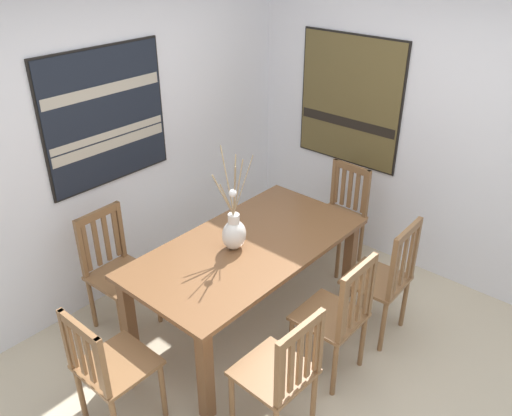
% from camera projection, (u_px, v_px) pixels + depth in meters
% --- Properties ---
extents(ground_plane, '(6.40, 6.40, 0.03)m').
position_uv_depth(ground_plane, '(298.00, 376.00, 3.75)').
color(ground_plane, beige).
extents(wall_back, '(6.40, 0.12, 2.70)m').
position_uv_depth(wall_back, '(117.00, 134.00, 4.17)').
color(wall_back, silver).
rests_on(wall_back, ground_plane).
extents(wall_side, '(0.12, 6.40, 2.70)m').
position_uv_depth(wall_side, '(440.00, 127.00, 4.33)').
color(wall_side, silver).
rests_on(wall_side, ground_plane).
extents(dining_table, '(1.82, 0.94, 0.75)m').
position_uv_depth(dining_table, '(248.00, 257.00, 3.90)').
color(dining_table, brown).
rests_on(dining_table, ground_plane).
extents(centerpiece_vase, '(0.35, 0.29, 0.72)m').
position_uv_depth(centerpiece_vase, '(234.00, 231.00, 3.75)').
color(centerpiece_vase, silver).
rests_on(centerpiece_vase, dining_table).
extents(chair_0, '(0.44, 0.44, 0.99)m').
position_uv_depth(chair_0, '(383.00, 278.00, 3.91)').
color(chair_0, brown).
rests_on(chair_0, ground_plane).
extents(chair_1, '(0.43, 0.43, 0.94)m').
position_uv_depth(chair_1, '(281.00, 373.00, 3.09)').
color(chair_1, brown).
rests_on(chair_1, ground_plane).
extents(chair_2, '(0.42, 0.42, 0.97)m').
position_uv_depth(chair_2, '(337.00, 315.00, 3.54)').
color(chair_2, brown).
rests_on(chair_2, ground_plane).
extents(chair_3, '(0.44, 0.44, 0.97)m').
position_uv_depth(chair_3, '(116.00, 269.00, 4.01)').
color(chair_3, brown).
rests_on(chair_3, ground_plane).
extents(chair_4, '(0.42, 0.42, 0.91)m').
position_uv_depth(chair_4, '(109.00, 367.00, 3.15)').
color(chair_4, brown).
rests_on(chair_4, ground_plane).
extents(chair_5, '(0.44, 0.44, 0.94)m').
position_uv_depth(chair_5, '(340.00, 213.00, 4.79)').
color(chair_5, brown).
rests_on(chair_5, ground_plane).
extents(painting_on_back_wall, '(1.06, 0.05, 1.04)m').
position_uv_depth(painting_on_back_wall, '(106.00, 117.00, 3.96)').
color(painting_on_back_wall, black).
extents(painting_on_side_wall, '(0.05, 1.04, 1.17)m').
position_uv_depth(painting_on_side_wall, '(350.00, 101.00, 4.74)').
color(painting_on_side_wall, black).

